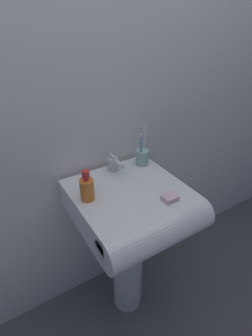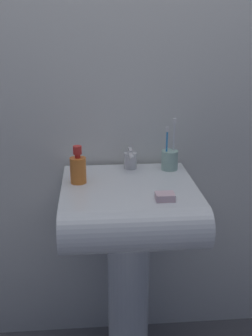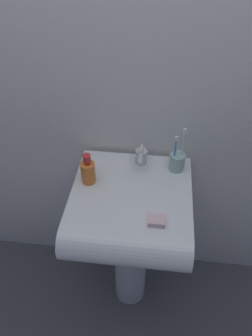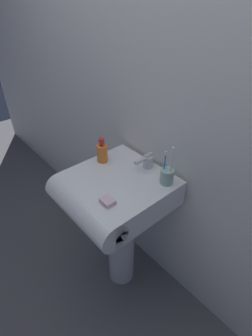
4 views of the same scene
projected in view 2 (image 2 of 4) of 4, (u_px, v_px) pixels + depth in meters
The scene contains 7 objects.
wall_back at pixel (122, 77), 1.70m from camera, with size 5.00×0.05×2.40m, color silver.
sink_pedestal at pixel (128, 297), 1.72m from camera, with size 0.17×0.17×0.70m, color white.
sink_basin at pixel (130, 208), 1.53m from camera, with size 0.49×0.53×0.14m.
faucet at pixel (131, 160), 1.70m from camera, with size 0.05×0.12×0.08m.
toothbrush_cup at pixel (170, 159), 1.70m from camera, with size 0.07×0.07×0.21m.
soap_bottle at pixel (78, 168), 1.55m from camera, with size 0.06×0.06×0.14m.
bar_soap at pixel (165, 197), 1.41m from camera, with size 0.06×0.05×0.02m, color silver.
Camera 2 is at (-0.13, -1.45, 1.40)m, focal length 45.00 mm.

